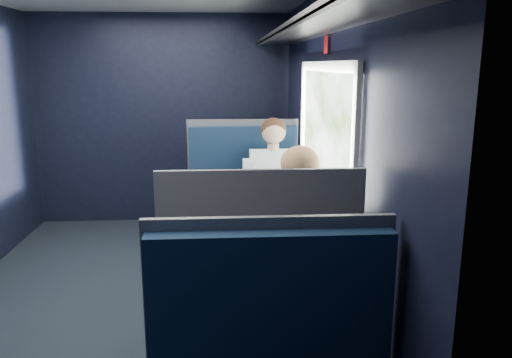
{
  "coord_description": "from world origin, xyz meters",
  "views": [
    {
      "loc": [
        0.67,
        -3.51,
        1.76
      ],
      "look_at": [
        0.9,
        0.0,
        0.95
      ],
      "focal_mm": 35.0,
      "sensor_mm": 36.0,
      "label": 1
    }
  ],
  "objects": [
    {
      "name": "ground",
      "position": [
        0.0,
        0.0,
        -0.01
      ],
      "size": [
        2.8,
        4.2,
        0.01
      ],
      "primitive_type": "cube",
      "color": "black"
    },
    {
      "name": "woman",
      "position": [
        1.1,
        -0.71,
        0.73
      ],
      "size": [
        0.53,
        0.56,
        1.32
      ],
      "color": "black",
      "rests_on": "ground"
    },
    {
      "name": "table",
      "position": [
        1.03,
        0.0,
        0.66
      ],
      "size": [
        0.62,
        1.0,
        0.74
      ],
      "color": "#54565E",
      "rests_on": "ground"
    },
    {
      "name": "seat_bay_far",
      "position": [
        0.85,
        -0.87,
        0.41
      ],
      "size": [
        1.04,
        0.62,
        1.26
      ],
      "color": "#0B1C34",
      "rests_on": "ground"
    },
    {
      "name": "bottle_small",
      "position": [
        1.25,
        0.37,
        0.85
      ],
      "size": [
        0.07,
        0.07,
        0.24
      ],
      "color": "silver",
      "rests_on": "table"
    },
    {
      "name": "room_shell",
      "position": [
        0.02,
        0.0,
        1.48
      ],
      "size": [
        3.0,
        4.4,
        2.4
      ],
      "color": "black",
      "rests_on": "ground"
    },
    {
      "name": "papers",
      "position": [
        0.92,
        -0.04,
        0.74
      ],
      "size": [
        0.74,
        0.93,
        0.01
      ],
      "primitive_type": "cube",
      "rotation": [
        0.0,
        0.0,
        0.24
      ],
      "color": "white",
      "rests_on": "table"
    },
    {
      "name": "laptop",
      "position": [
        1.36,
        0.13,
        0.81
      ],
      "size": [
        0.3,
        0.37,
        0.25
      ],
      "color": "silver",
      "rests_on": "table"
    },
    {
      "name": "seat_bay_near",
      "position": [
        0.84,
        0.87,
        0.42
      ],
      "size": [
        1.04,
        0.62,
        1.26
      ],
      "color": "#0B1C34",
      "rests_on": "ground"
    },
    {
      "name": "man",
      "position": [
        1.1,
        0.7,
        0.72
      ],
      "size": [
        0.53,
        0.56,
        1.32
      ],
      "color": "black",
      "rests_on": "ground"
    },
    {
      "name": "seat_row_front",
      "position": [
        0.85,
        1.8,
        0.41
      ],
      "size": [
        1.04,
        0.51,
        1.16
      ],
      "color": "#0B1C34",
      "rests_on": "ground"
    },
    {
      "name": "cup",
      "position": [
        1.33,
        0.44,
        0.78
      ],
      "size": [
        0.07,
        0.07,
        0.08
      ],
      "primitive_type": "cylinder",
      "color": "white",
      "rests_on": "table"
    }
  ]
}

